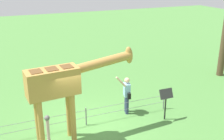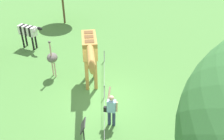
# 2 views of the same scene
# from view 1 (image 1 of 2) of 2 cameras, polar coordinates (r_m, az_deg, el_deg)

# --- Properties ---
(ground_plane) EXTENTS (60.00, 60.00, 0.00)m
(ground_plane) POSITION_cam_1_polar(r_m,az_deg,el_deg) (10.86, -5.03, -11.65)
(ground_plane) COLOR #4C843D
(giraffe) EXTENTS (3.91, 0.85, 3.11)m
(giraffe) POSITION_cam_1_polar(r_m,az_deg,el_deg) (9.24, -10.09, -2.85)
(giraffe) COLOR #BC8942
(giraffe) RESTS_ON ground_plane
(visitor) EXTENTS (0.69, 0.59, 1.72)m
(visitor) POSITION_cam_1_polar(r_m,az_deg,el_deg) (11.43, 3.05, -4.79)
(visitor) COLOR navy
(visitor) RESTS_ON ground_plane
(info_sign) EXTENTS (0.56, 0.21, 1.32)m
(info_sign) POSITION_cam_1_polar(r_m,az_deg,el_deg) (11.10, 11.07, -5.67)
(info_sign) COLOR black
(info_sign) RESTS_ON ground_plane
(wire_fence) EXTENTS (7.05, 0.05, 0.75)m
(wire_fence) POSITION_cam_1_polar(r_m,az_deg,el_deg) (10.80, -5.38, -9.38)
(wire_fence) COLOR slate
(wire_fence) RESTS_ON ground_plane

